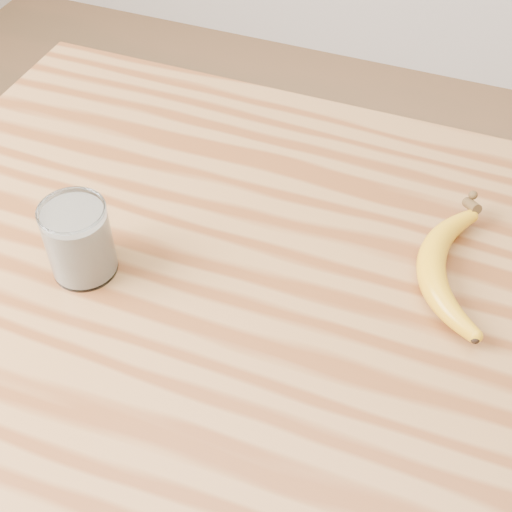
% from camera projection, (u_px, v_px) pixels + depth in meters
% --- Properties ---
extents(table, '(1.20, 0.80, 0.90)m').
position_uv_depth(table, '(295.00, 345.00, 1.00)').
color(table, olive).
rests_on(table, ground).
extents(smoothie_glass, '(0.08, 0.08, 0.10)m').
position_uv_depth(smoothie_glass, '(79.00, 241.00, 0.89)').
color(smoothie_glass, white).
rests_on(smoothie_glass, table).
extents(banana, '(0.17, 0.32, 0.04)m').
position_uv_depth(banana, '(430.00, 266.00, 0.90)').
color(banana, orange).
rests_on(banana, table).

